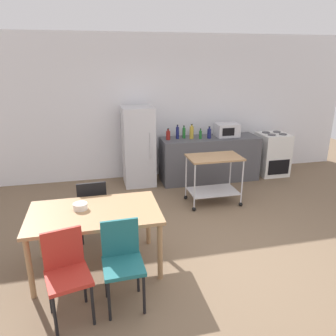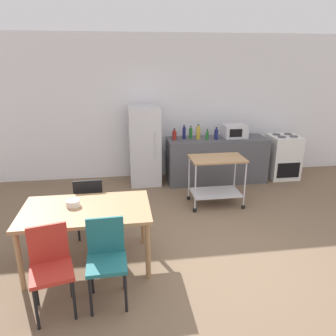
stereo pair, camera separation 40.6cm
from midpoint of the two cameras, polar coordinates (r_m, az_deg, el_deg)
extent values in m
plane|color=brown|center=(4.45, 4.88, -14.46)|extent=(12.00, 12.00, 0.00)
cube|color=white|center=(6.91, -3.06, 10.48)|extent=(8.40, 0.12, 2.90)
cube|color=#4C4C51|center=(6.78, 5.51, 1.59)|extent=(2.00, 0.64, 0.90)
cube|color=#A37A51|center=(3.94, -15.64, -7.58)|extent=(1.50, 0.90, 0.04)
cylinder|color=#A37A51|center=(3.89, -25.87, -15.60)|extent=(0.06, 0.06, 0.71)
cylinder|color=#A37A51|center=(3.80, -4.56, -14.41)|extent=(0.06, 0.06, 0.71)
cylinder|color=#A37A51|center=(4.55, -23.90, -10.19)|extent=(0.06, 0.06, 0.71)
cylinder|color=#A37A51|center=(4.47, -6.11, -9.06)|extent=(0.06, 0.06, 0.71)
cube|color=#B72D23|center=(3.42, -20.44, -17.61)|extent=(0.48, 0.48, 0.04)
cube|color=#B72D23|center=(3.45, -21.23, -12.96)|extent=(0.38, 0.12, 0.40)
cylinder|color=black|center=(3.43, -22.61, -22.98)|extent=(0.03, 0.03, 0.45)
cylinder|color=black|center=(3.44, -16.56, -22.02)|extent=(0.03, 0.03, 0.45)
cylinder|color=black|center=(3.70, -23.09, -19.63)|extent=(0.03, 0.03, 0.45)
cylinder|color=black|center=(3.71, -17.59, -18.77)|extent=(0.03, 0.03, 0.45)
cube|color=#1E666B|center=(3.43, -11.31, -16.51)|extent=(0.41, 0.41, 0.04)
cube|color=#1E666B|center=(3.47, -11.78, -11.84)|extent=(0.38, 0.04, 0.40)
cylinder|color=black|center=(3.45, -13.83, -21.71)|extent=(0.03, 0.03, 0.45)
cylinder|color=black|center=(3.45, -7.80, -21.14)|extent=(0.03, 0.03, 0.45)
cylinder|color=black|center=(3.71, -14.03, -18.36)|extent=(0.03, 0.03, 0.45)
cylinder|color=black|center=(3.72, -8.54, -17.85)|extent=(0.03, 0.03, 0.45)
cube|color=black|center=(4.72, -15.45, -6.55)|extent=(0.41, 0.41, 0.04)
cube|color=black|center=(4.47, -15.67, -4.95)|extent=(0.38, 0.04, 0.40)
cylinder|color=black|center=(4.98, -13.25, -8.13)|extent=(0.03, 0.03, 0.45)
cylinder|color=black|center=(4.99, -17.19, -8.45)|extent=(0.03, 0.03, 0.45)
cylinder|color=black|center=(4.68, -13.07, -9.96)|extent=(0.03, 0.03, 0.45)
cylinder|color=black|center=(4.69, -17.28, -10.29)|extent=(0.03, 0.03, 0.45)
cube|color=white|center=(7.38, 16.21, 2.33)|extent=(0.60, 0.60, 0.90)
cube|color=black|center=(7.18, 17.23, 0.11)|extent=(0.48, 0.01, 0.32)
cylinder|color=#47474C|center=(7.10, 16.09, 5.57)|extent=(0.16, 0.16, 0.02)
cylinder|color=#47474C|center=(7.23, 17.90, 5.62)|extent=(0.16, 0.16, 0.02)
cylinder|color=#47474C|center=(7.31, 15.19, 6.00)|extent=(0.16, 0.16, 0.02)
cylinder|color=#47474C|center=(7.43, 16.97, 6.04)|extent=(0.16, 0.16, 0.02)
cube|color=silver|center=(6.48, -6.96, 3.73)|extent=(0.60, 0.60, 1.55)
cylinder|color=silver|center=(6.18, -5.00, 3.81)|extent=(0.02, 0.02, 0.50)
cube|color=#A37A51|center=(5.54, 6.05, 1.84)|extent=(0.90, 0.56, 0.03)
cube|color=silver|center=(5.75, 5.84, -4.03)|extent=(0.83, 0.52, 0.02)
cylinder|color=silver|center=(5.32, 2.50, -3.17)|extent=(0.02, 0.02, 0.76)
sphere|color=black|center=(5.49, 2.44, -7.20)|extent=(0.07, 0.07, 0.07)
cylinder|color=silver|center=(5.60, 10.82, -2.39)|extent=(0.02, 0.02, 0.76)
sphere|color=black|center=(5.76, 10.57, -6.25)|extent=(0.07, 0.07, 0.07)
cylinder|color=silver|center=(5.78, 1.17, -1.38)|extent=(0.02, 0.02, 0.76)
sphere|color=black|center=(5.93, 1.14, -5.15)|extent=(0.07, 0.07, 0.07)
cylinder|color=silver|center=(6.03, 8.93, -0.74)|extent=(0.02, 0.02, 0.76)
sphere|color=black|center=(6.18, 8.74, -4.38)|extent=(0.07, 0.07, 0.07)
cylinder|color=maroon|center=(6.44, -1.79, 5.67)|extent=(0.08, 0.08, 0.17)
cylinder|color=maroon|center=(6.41, -1.80, 6.59)|extent=(0.04, 0.04, 0.04)
cylinder|color=black|center=(6.41, -1.80, 6.82)|extent=(0.04, 0.04, 0.01)
cylinder|color=navy|center=(6.52, -0.13, 6.12)|extent=(0.06, 0.06, 0.23)
cylinder|color=navy|center=(6.49, -0.13, 7.27)|extent=(0.03, 0.03, 0.04)
cylinder|color=black|center=(6.48, -0.13, 7.48)|extent=(0.03, 0.03, 0.01)
cylinder|color=#1E6628|center=(6.56, 1.01, 6.08)|extent=(0.06, 0.06, 0.20)
cylinder|color=#1E6628|center=(6.53, 1.02, 7.11)|extent=(0.03, 0.03, 0.04)
cylinder|color=black|center=(6.53, 1.02, 7.33)|extent=(0.03, 0.03, 0.01)
cylinder|color=gold|center=(6.53, 2.35, 6.17)|extent=(0.08, 0.08, 0.24)
cylinder|color=gold|center=(6.50, 2.37, 7.37)|extent=(0.04, 0.04, 0.04)
cylinder|color=black|center=(6.49, 2.37, 7.59)|extent=(0.04, 0.04, 0.01)
cylinder|color=#1E6628|center=(6.53, 3.91, 5.76)|extent=(0.06, 0.06, 0.15)
cylinder|color=#1E6628|center=(6.51, 3.93, 6.59)|extent=(0.03, 0.03, 0.04)
cylinder|color=black|center=(6.50, 3.93, 6.81)|extent=(0.03, 0.03, 0.01)
cylinder|color=navy|center=(6.58, 5.44, 5.97)|extent=(0.08, 0.08, 0.19)
cylinder|color=navy|center=(6.55, 5.47, 6.94)|extent=(0.03, 0.03, 0.04)
cylinder|color=black|center=(6.55, 5.47, 7.16)|extent=(0.04, 0.04, 0.01)
cube|color=silver|center=(6.79, 8.55, 6.55)|extent=(0.46, 0.34, 0.26)
cube|color=black|center=(6.61, 8.78, 6.22)|extent=(0.25, 0.01, 0.16)
cylinder|color=white|center=(4.01, -17.88, -6.42)|extent=(0.17, 0.17, 0.07)
camera|label=1|loc=(0.20, -92.29, -0.77)|focal=34.97mm
camera|label=2|loc=(0.20, 87.71, 0.77)|focal=34.97mm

